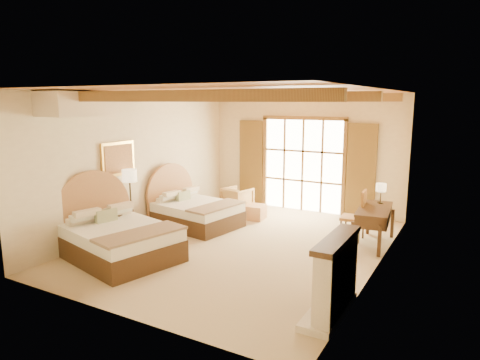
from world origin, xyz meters
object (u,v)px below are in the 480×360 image
Objects in this scene: nightstand at (116,226)px; armchair at (237,199)px; bed_near at (114,236)px; bed_far at (192,210)px; desk at (374,225)px.

nightstand reaches higher than armchair.
bed_near is 3.51× the size of armchair.
armchair is at bearing 91.39° from bed_far.
armchair is 4.11m from desk.
bed_near is at bearing -59.57° from nightstand.
bed_near reaches higher than bed_far.
desk is at bearing 14.18° from nightstand.
desk is (4.19, 0.72, 0.04)m from bed_far.
armchair is (0.24, 1.83, -0.06)m from bed_far.
bed_near is 1.62× the size of desk.
desk is at bearing 176.12° from armchair.
bed_far reaches higher than desk.
nightstand is 3.75m from armchair.
bed_far is 1.39× the size of desk.
bed_far is at bearing 103.65° from bed_near.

